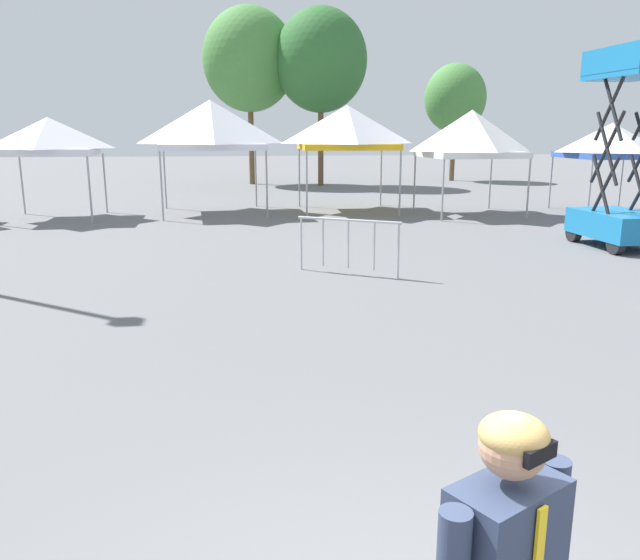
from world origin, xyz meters
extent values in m
cylinder|color=#9E9EA3|center=(-4.85, 17.26, 1.09)|extent=(0.06, 0.06, 2.18)
cylinder|color=#9E9EA3|center=(-7.53, 19.86, 1.09)|extent=(0.06, 0.06, 2.18)
cylinder|color=#9E9EA3|center=(-4.89, 19.90, 1.09)|extent=(0.06, 0.06, 2.18)
pyramid|color=white|center=(-6.19, 18.56, 2.65)|extent=(2.82, 2.82, 0.94)
cube|color=white|center=(-6.19, 18.56, 2.08)|extent=(2.79, 2.79, 0.20)
cylinder|color=#9E9EA3|center=(-2.79, 17.51, 1.15)|extent=(0.06, 0.06, 2.31)
cylinder|color=#9E9EA3|center=(0.44, 17.70, 1.15)|extent=(0.06, 0.06, 2.31)
cylinder|color=#9E9EA3|center=(-2.98, 20.73, 1.15)|extent=(0.06, 0.06, 2.31)
cylinder|color=#9E9EA3|center=(0.24, 20.93, 1.15)|extent=(0.06, 0.06, 2.31)
pyramid|color=white|center=(-1.27, 19.22, 3.00)|extent=(3.59, 3.59, 1.39)
cube|color=white|center=(-1.27, 19.22, 2.21)|extent=(3.56, 3.56, 0.20)
cylinder|color=#9E9EA3|center=(1.71, 17.68, 1.15)|extent=(0.06, 0.06, 2.30)
cylinder|color=#9E9EA3|center=(4.74, 17.57, 1.15)|extent=(0.06, 0.06, 2.30)
cylinder|color=#9E9EA3|center=(1.81, 20.71, 1.15)|extent=(0.06, 0.06, 2.30)
cylinder|color=#9E9EA3|center=(4.84, 20.60, 1.15)|extent=(0.06, 0.06, 2.30)
pyramid|color=white|center=(3.27, 19.14, 2.93)|extent=(3.29, 3.29, 1.25)
cube|color=yellow|center=(3.27, 19.14, 2.20)|extent=(3.26, 3.26, 0.20)
cylinder|color=#9E9EA3|center=(5.70, 16.19, 1.04)|extent=(0.06, 0.06, 2.07)
cylinder|color=#9E9EA3|center=(8.50, 16.25, 1.04)|extent=(0.06, 0.06, 2.07)
cylinder|color=#9E9EA3|center=(5.64, 18.99, 1.04)|extent=(0.06, 0.06, 2.07)
cylinder|color=#9E9EA3|center=(8.44, 19.04, 1.04)|extent=(0.06, 0.06, 2.07)
pyramid|color=white|center=(7.07, 17.62, 2.72)|extent=(3.00, 3.00, 1.30)
cube|color=white|center=(7.07, 17.62, 1.97)|extent=(2.97, 2.97, 0.20)
cylinder|color=#9E9EA3|center=(10.54, 16.20, 1.01)|extent=(0.06, 0.06, 2.02)
cylinder|color=#9E9EA3|center=(10.63, 18.86, 1.01)|extent=(0.06, 0.06, 2.02)
cylinder|color=#9E9EA3|center=(13.30, 18.77, 1.01)|extent=(0.06, 0.06, 2.02)
pyramid|color=white|center=(11.92, 17.48, 2.50)|extent=(2.90, 2.90, 0.95)
cube|color=#3359B2|center=(11.92, 17.48, 1.92)|extent=(2.87, 2.87, 0.20)
cylinder|color=black|center=(7.78, 10.46, 0.24)|extent=(0.19, 0.48, 0.48)
cylinder|color=black|center=(7.76, 12.18, 0.24)|extent=(0.19, 0.48, 0.48)
cylinder|color=black|center=(8.95, 12.20, 0.24)|extent=(0.19, 0.48, 0.48)
cube|color=#1972AD|center=(8.36, 11.33, 0.54)|extent=(1.43, 2.32, 0.60)
cylinder|color=black|center=(7.87, 11.32, 1.33)|extent=(0.09, 1.06, 1.65)
cylinder|color=black|center=(7.87, 11.32, 1.33)|extent=(0.09, 1.06, 1.65)
cylinder|color=black|center=(7.87, 11.32, 2.32)|extent=(0.09, 1.06, 1.65)
cylinder|color=black|center=(7.87, 11.32, 2.32)|extent=(0.09, 1.06, 1.65)
cylinder|color=black|center=(7.87, 11.32, 3.31)|extent=(0.09, 1.06, 1.65)
cylinder|color=black|center=(7.87, 11.32, 3.31)|extent=(0.09, 1.06, 1.65)
cube|color=#1972AD|center=(8.36, 11.33, 3.92)|extent=(1.36, 2.20, 0.12)
cube|color=#1972AD|center=(8.35, 12.39, 4.25)|extent=(1.33, 0.08, 0.55)
cube|color=#1972AD|center=(7.72, 11.32, 4.25)|extent=(0.09, 2.19, 0.55)
cylinder|color=#2D3851|center=(0.38, -0.33, 1.24)|extent=(0.11, 0.11, 0.56)
sphere|color=tan|center=(0.15, -0.46, 1.67)|extent=(0.23, 0.23, 0.23)
ellipsoid|color=tan|center=(0.15, -0.46, 1.71)|extent=(0.23, 0.23, 0.14)
cube|color=black|center=(0.20, -0.55, 1.68)|extent=(0.14, 0.09, 0.06)
cylinder|color=brown|center=(11.68, 31.92, 1.56)|extent=(0.28, 0.28, 3.13)
ellipsoid|color=#47843D|center=(11.68, 31.92, 4.47)|extent=(3.35, 3.35, 3.68)
cylinder|color=brown|center=(0.50, 31.16, 2.18)|extent=(0.28, 0.28, 4.35)
ellipsoid|color=#47843D|center=(0.50, 31.16, 6.23)|extent=(4.69, 4.69, 5.16)
cylinder|color=brown|center=(3.94, 29.79, 2.14)|extent=(0.28, 0.28, 4.28)
ellipsoid|color=#2D662D|center=(3.94, 29.79, 6.10)|extent=(4.56, 4.56, 5.01)
cylinder|color=#B7BABF|center=(1.48, 9.40, 1.05)|extent=(1.81, 1.14, 0.05)
cylinder|color=#B7BABF|center=(2.33, 8.88, 0.53)|extent=(0.04, 0.04, 1.05)
cylinder|color=#B7BABF|center=(0.63, 9.92, 0.53)|extent=(0.04, 0.04, 1.05)
cylinder|color=#B7BABF|center=(1.92, 9.12, 0.58)|extent=(0.04, 0.04, 0.92)
cylinder|color=#B7BABF|center=(1.48, 9.40, 0.58)|extent=(0.04, 0.04, 0.92)
cylinder|color=#B7BABF|center=(1.03, 9.67, 0.58)|extent=(0.04, 0.04, 0.92)
camera|label=1|loc=(-0.77, -2.26, 2.69)|focal=35.20mm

